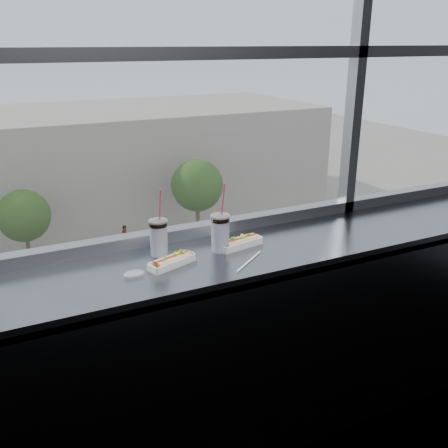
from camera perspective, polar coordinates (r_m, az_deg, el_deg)
name	(u,v)px	position (r m, az deg, el deg)	size (l,w,h in m)	color
wall_back_lower	(193,328)	(2.84, -3.56, -11.78)	(6.00, 6.00, 0.00)	black
counter	(213,261)	(2.37, -1.28, -4.30)	(6.00, 0.55, 0.06)	slate
counter_fascia	(236,383)	(2.45, 1.43, -17.73)	(6.00, 0.04, 1.04)	slate
hotdog_tray_left	(172,261)	(2.26, -5.95, -4.20)	(0.24, 0.15, 0.06)	white
hotdog_tray_right	(240,242)	(2.45, 1.86, -2.09)	(0.25, 0.12, 0.06)	white
soda_cup_left	(159,236)	(2.36, -7.48, -1.33)	(0.09, 0.09, 0.33)	white
soda_cup_right	(220,231)	(2.38, -0.44, -0.82)	(0.09, 0.09, 0.34)	white
loose_straw	(249,261)	(2.29, 2.87, -4.27)	(0.01, 0.01, 0.25)	white
wrapper	(134,274)	(2.19, -10.27, -5.59)	(0.10, 0.07, 0.02)	silver
plaza_ground	(5,200)	(47.58, -23.76, 2.53)	(120.00, 120.00, 0.00)	gray
street_asphalt	(37,333)	(25.79, -20.62, -11.58)	(80.00, 10.00, 0.06)	black
far_sidewalk	(21,268)	(32.94, -22.17, -4.70)	(80.00, 6.00, 0.04)	gray
far_building	(2,169)	(41.26, -24.08, 5.76)	(50.00, 14.00, 8.00)	#9D9386
car_near_e	(346,284)	(27.00, 13.75, -6.70)	(6.24, 2.60, 2.08)	navy
car_far_c	(223,243)	(31.52, -0.11, -2.24)	(5.77, 2.40, 1.92)	white
car_near_d	(216,316)	(23.37, -0.94, -10.49)	(6.40, 2.67, 2.13)	silver
car_far_b	(98,265)	(29.23, -14.23, -4.62)	(6.20, 2.58, 2.07)	#AB0013
car_near_c	(47,357)	(21.77, -19.59, -14.10)	(6.86, 2.86, 2.29)	#751C00
pedestrian_c	(125,235)	(33.52, -11.26, -1.22)	(0.88, 0.66, 1.99)	#66605B
tree_center	(24,216)	(31.80, -21.92, 0.87)	(3.13, 3.13, 4.90)	#47382B
tree_right	(197,185)	(34.05, -3.08, 4.42)	(3.60, 3.60, 5.62)	#47382B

